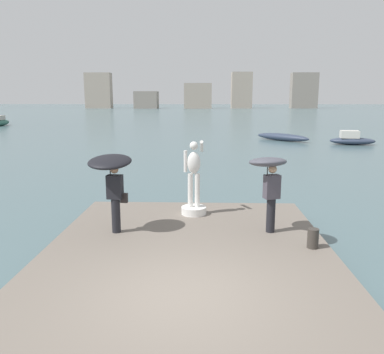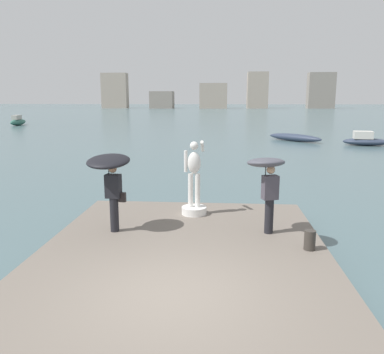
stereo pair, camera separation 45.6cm
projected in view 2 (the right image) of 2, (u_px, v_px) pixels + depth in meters
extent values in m
plane|color=#4C666B|center=(215.00, 131.00, 46.10)|extent=(400.00, 400.00, 0.00)
cube|color=#70665B|center=(181.00, 267.00, 8.49)|extent=(6.52, 9.13, 0.40)
cylinder|color=white|center=(194.00, 210.00, 11.62)|extent=(0.73, 0.73, 0.22)
cylinder|color=white|center=(191.00, 190.00, 11.51)|extent=(0.15, 0.15, 0.99)
cylinder|color=white|center=(198.00, 190.00, 11.50)|extent=(0.15, 0.15, 0.99)
ellipsoid|color=white|center=(194.00, 163.00, 11.34)|extent=(0.38, 0.26, 0.63)
sphere|color=white|center=(194.00, 146.00, 11.25)|extent=(0.24, 0.24, 0.24)
cylinder|color=white|center=(186.00, 161.00, 11.35)|extent=(0.10, 0.10, 0.62)
cylinder|color=white|center=(202.00, 146.00, 11.50)|extent=(0.10, 0.59, 0.40)
cylinder|color=black|center=(114.00, 215.00, 10.07)|extent=(0.22, 0.22, 0.88)
cube|color=black|center=(113.00, 186.00, 9.92)|extent=(0.40, 0.28, 0.60)
sphere|color=#A87A5B|center=(113.00, 169.00, 9.84)|extent=(0.21, 0.21, 0.21)
cylinder|color=#262626|center=(109.00, 174.00, 9.92)|extent=(0.02, 0.02, 0.52)
ellipsoid|color=black|center=(108.00, 161.00, 9.86)|extent=(1.19, 1.21, 0.41)
cube|color=black|center=(122.00, 197.00, 9.96)|extent=(0.19, 0.12, 0.24)
cylinder|color=black|center=(269.00, 216.00, 9.93)|extent=(0.22, 0.22, 0.88)
cube|color=#47424C|center=(270.00, 187.00, 9.79)|extent=(0.44, 0.35, 0.60)
sphere|color=tan|center=(271.00, 170.00, 9.70)|extent=(0.21, 0.21, 0.21)
cylinder|color=#262626|center=(265.00, 175.00, 9.74)|extent=(0.02, 0.02, 0.52)
ellipsoid|color=#4C4C56|center=(266.00, 162.00, 9.67)|extent=(1.17, 1.18, 0.33)
cylinder|color=#38332D|center=(310.00, 240.00, 8.87)|extent=(0.25, 0.25, 0.45)
ellipsoid|color=#2D384C|center=(366.00, 142.00, 31.76)|extent=(3.73, 1.95, 0.59)
cube|color=beige|center=(363.00, 135.00, 31.72)|extent=(1.56, 1.26, 0.60)
ellipsoid|color=#2D384C|center=(294.00, 137.00, 34.99)|extent=(4.48, 4.70, 0.64)
ellipsoid|color=#336B5B|center=(18.00, 122.00, 55.11)|extent=(1.05, 3.96, 0.87)
cube|color=#B2ADA3|center=(17.00, 117.00, 54.68)|extent=(0.76, 1.54, 0.60)
cube|color=#A89989|center=(115.00, 91.00, 146.38)|extent=(9.36, 4.29, 12.72)
cube|color=gray|center=(162.00, 100.00, 144.50)|extent=(8.33, 6.75, 6.09)
cube|color=#A89989|center=(213.00, 96.00, 142.82)|extent=(9.78, 6.86, 8.91)
cube|color=#A89989|center=(257.00, 90.00, 144.81)|extent=(7.32, 7.37, 12.95)
cube|color=gray|center=(321.00, 91.00, 142.97)|extent=(9.42, 4.69, 12.71)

